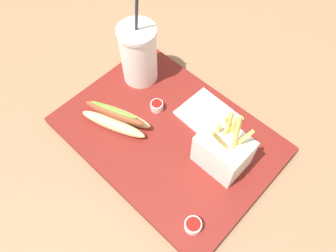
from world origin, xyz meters
The scene contains 8 objects.
ground_plane centered at (0.00, 0.00, -0.01)m, with size 2.40×2.40×0.02m, color #8C6B4C.
food_tray centered at (0.00, 0.00, 0.01)m, with size 0.49×0.35×0.02m, color maroon.
soda_cup centered at (-0.17, 0.08, 0.10)m, with size 0.09×0.09×0.24m.
fries_basket centered at (0.13, 0.03, 0.07)m, with size 0.11×0.09×0.17m.
hot_dog_1 centered at (-0.11, -0.06, 0.04)m, with size 0.18×0.11×0.06m.
ketchup_cup_1 centered at (0.19, -0.12, 0.03)m, with size 0.03×0.03×0.02m.
ketchup_cup_2 centered at (-0.07, 0.03, 0.03)m, with size 0.03×0.03×0.02m.
napkin_stack centered at (0.04, 0.10, 0.02)m, with size 0.13×0.11×0.01m, color white.
Camera 1 is at (0.27, -0.29, 0.68)m, focal length 35.22 mm.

